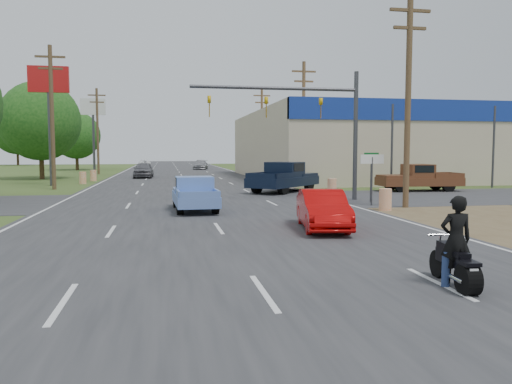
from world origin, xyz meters
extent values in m
plane|color=#31431B|center=(0.00, 0.00, 0.00)|extent=(200.00, 200.00, 0.00)
cube|color=#2D2D30|center=(0.00, 40.00, 0.01)|extent=(15.00, 180.00, 0.02)
cube|color=#2D2D30|center=(0.00, 18.00, 0.01)|extent=(120.00, 10.00, 0.02)
cube|color=brown|center=(11.00, 10.00, 0.01)|extent=(8.00, 18.00, 0.01)
cube|color=#B7A88C|center=(32.00, 40.00, 3.30)|extent=(50.00, 28.00, 6.60)
cylinder|color=#4C3823|center=(9.50, 13.00, 5.00)|extent=(0.28, 0.28, 10.00)
cube|color=#4C3823|center=(9.50, 13.00, 9.20)|extent=(2.00, 0.14, 0.14)
cube|color=#4C3823|center=(9.50, 13.00, 8.40)|extent=(1.60, 0.14, 0.14)
cylinder|color=#4C3823|center=(9.50, 31.00, 5.00)|extent=(0.28, 0.28, 10.00)
cube|color=#4C3823|center=(9.50, 31.00, 9.20)|extent=(2.00, 0.14, 0.14)
cube|color=#4C3823|center=(9.50, 31.00, 8.40)|extent=(1.60, 0.14, 0.14)
cylinder|color=#4C3823|center=(9.50, 49.00, 5.00)|extent=(0.28, 0.28, 10.00)
cube|color=#4C3823|center=(9.50, 49.00, 9.20)|extent=(2.00, 0.14, 0.14)
cube|color=#4C3823|center=(9.50, 49.00, 8.40)|extent=(1.60, 0.14, 0.14)
cylinder|color=#4C3823|center=(-9.50, 28.00, 5.00)|extent=(0.28, 0.28, 10.00)
cube|color=#4C3823|center=(-9.50, 28.00, 9.20)|extent=(2.00, 0.14, 0.14)
cube|color=#4C3823|center=(-9.50, 28.00, 8.40)|extent=(1.60, 0.14, 0.14)
cylinder|color=#4C3823|center=(-9.50, 52.00, 5.00)|extent=(0.28, 0.28, 10.00)
cube|color=#4C3823|center=(-9.50, 52.00, 9.20)|extent=(2.00, 0.14, 0.14)
cube|color=#4C3823|center=(-9.50, 52.00, 8.40)|extent=(1.60, 0.14, 0.14)
cylinder|color=#422D19|center=(-13.50, 42.00, 1.62)|extent=(0.44, 0.44, 3.24)
sphere|color=#154313|center=(-13.50, 42.00, 5.58)|extent=(7.56, 7.56, 7.56)
cylinder|color=#422D19|center=(-14.20, 66.00, 1.44)|extent=(0.44, 0.44, 2.88)
sphere|color=#154313|center=(-14.20, 66.00, 4.96)|extent=(6.72, 6.72, 6.72)
cylinder|color=#422D19|center=(55.00, 70.00, 1.80)|extent=(0.44, 0.44, 3.60)
sphere|color=#154313|center=(55.00, 70.00, 6.20)|extent=(8.40, 8.40, 8.40)
cylinder|color=#422D19|center=(30.00, 95.00, 1.71)|extent=(0.44, 0.44, 3.42)
sphere|color=#154313|center=(30.00, 95.00, 5.89)|extent=(7.98, 7.98, 7.98)
cylinder|color=#422D19|center=(-30.00, 95.00, 1.89)|extent=(0.44, 0.44, 3.78)
sphere|color=#154313|center=(-30.00, 95.00, 6.51)|extent=(8.82, 8.82, 8.82)
cylinder|color=orange|center=(8.00, 12.00, 0.50)|extent=(0.56, 0.56, 1.00)
cylinder|color=orange|center=(8.40, 20.50, 0.50)|extent=(0.56, 0.56, 1.00)
cylinder|color=orange|center=(-8.50, 34.00, 0.50)|extent=(0.56, 0.56, 1.00)
cylinder|color=orange|center=(-8.20, 38.00, 0.50)|extent=(0.56, 0.56, 1.00)
cylinder|color=#3F3F44|center=(-10.50, 32.00, 4.50)|extent=(0.30, 0.30, 9.00)
cube|color=#B21414|center=(-10.50, 32.00, 8.20)|extent=(3.00, 0.35, 2.00)
cylinder|color=#3F3F44|center=(-10.50, 56.00, 4.50)|extent=(0.30, 0.30, 9.00)
cube|color=white|center=(-10.50, 56.00, 8.20)|extent=(3.00, 0.35, 2.00)
cylinder|color=#3F3F44|center=(8.20, 14.00, 1.20)|extent=(0.08, 0.08, 2.40)
cube|color=white|center=(8.20, 14.00, 2.30)|extent=(1.20, 0.05, 0.45)
cylinder|color=#3F3F44|center=(8.80, 15.50, 1.20)|extent=(0.08, 0.08, 2.40)
cube|color=#0C591E|center=(8.80, 15.50, 2.50)|extent=(0.80, 0.04, 0.22)
cylinder|color=#3F3F44|center=(8.50, 17.00, 3.50)|extent=(0.24, 0.24, 7.00)
cylinder|color=#3F3F44|center=(4.00, 17.00, 6.00)|extent=(9.00, 0.18, 0.18)
imported|color=gold|center=(6.50, 17.00, 5.55)|extent=(0.18, 0.40, 1.10)
imported|color=gold|center=(3.50, 17.00, 5.55)|extent=(0.18, 0.40, 1.10)
imported|color=gold|center=(0.50, 17.00, 5.55)|extent=(0.18, 0.40, 1.10)
imported|color=#BB0908|center=(3.50, 7.24, 0.67)|extent=(2.05, 4.26, 1.35)
cylinder|color=black|center=(3.73, -0.79, 0.30)|extent=(0.35, 0.62, 0.59)
cylinder|color=black|center=(3.86, 0.51, 0.30)|extent=(0.17, 0.60, 0.59)
cube|color=black|center=(3.80, -0.12, 0.56)|extent=(0.31, 1.09, 0.27)
cube|color=black|center=(3.82, 0.11, 0.74)|extent=(0.28, 0.52, 0.20)
cube|color=black|center=(3.77, -0.39, 0.70)|extent=(0.32, 0.52, 0.09)
cylinder|color=white|center=(3.85, 0.37, 0.94)|extent=(0.58, 0.11, 0.04)
cube|color=white|center=(3.70, -0.98, 0.49)|extent=(0.16, 0.03, 0.11)
imported|color=black|center=(3.78, -0.26, 0.86)|extent=(0.67, 0.47, 1.72)
cylinder|color=black|center=(-1.30, 14.89, 0.36)|extent=(0.29, 0.72, 0.72)
cylinder|color=black|center=(0.20, 14.94, 0.36)|extent=(0.29, 0.72, 0.72)
cylinder|color=black|center=(-1.20, 12.10, 0.36)|extent=(0.29, 0.72, 0.72)
cylinder|color=black|center=(0.30, 12.15, 0.36)|extent=(0.29, 0.72, 0.72)
cube|color=#648AD7|center=(-0.50, 13.52, 0.55)|extent=(1.95, 4.71, 0.46)
cube|color=#648AD7|center=(-0.55, 14.91, 0.85)|extent=(1.76, 1.82, 0.16)
cube|color=#648AD7|center=(-0.50, 13.61, 1.16)|extent=(1.69, 1.45, 0.76)
cube|color=black|center=(-0.50, 13.61, 1.30)|extent=(1.72, 1.17, 0.40)
cube|color=#648AD7|center=(-0.42, 11.24, 0.91)|extent=(1.65, 0.13, 0.27)
cylinder|color=black|center=(6.38, 24.78, 0.46)|extent=(0.88, 0.91, 0.92)
cylinder|color=black|center=(7.80, 23.47, 0.46)|extent=(0.88, 0.91, 0.92)
cylinder|color=black|center=(3.95, 22.15, 0.46)|extent=(0.88, 0.91, 0.92)
cylinder|color=black|center=(5.36, 20.84, 0.46)|extent=(0.88, 0.91, 0.92)
cube|color=black|center=(5.87, 22.81, 0.71)|extent=(5.74, 5.94, 0.60)
cube|color=black|center=(7.09, 24.12, 1.09)|extent=(3.14, 3.15, 0.21)
cube|color=black|center=(5.95, 22.90, 1.49)|extent=(2.77, 2.75, 0.98)
cube|color=black|center=(5.95, 22.90, 1.66)|extent=(2.56, 2.52, 0.52)
cube|color=black|center=(3.89, 20.66, 1.17)|extent=(1.61, 1.50, 0.34)
cylinder|color=black|center=(13.37, 21.20, 0.42)|extent=(0.86, 0.36, 0.84)
cylinder|color=black|center=(13.46, 22.97, 0.42)|extent=(0.86, 0.36, 0.84)
cylinder|color=black|center=(16.66, 21.03, 0.42)|extent=(0.86, 0.36, 0.84)
cylinder|color=black|center=(16.75, 22.80, 0.42)|extent=(0.86, 0.36, 0.84)
cube|color=#59301A|center=(15.06, 22.00, 0.65)|extent=(5.59, 2.39, 0.55)
cube|color=#59301A|center=(13.42, 22.09, 1.00)|extent=(2.19, 2.11, 0.19)
cube|color=#59301A|center=(14.95, 22.01, 1.37)|extent=(1.74, 2.02, 0.90)
cube|color=black|center=(14.95, 22.01, 1.53)|extent=(1.42, 2.05, 0.47)
cube|color=#59301A|center=(17.74, 21.86, 1.08)|extent=(0.19, 1.94, 0.32)
imported|color=slate|center=(-3.95, 42.63, 0.79)|extent=(2.01, 4.68, 1.58)
imported|color=#99999D|center=(3.42, 65.43, 0.69)|extent=(2.73, 5.04, 1.39)
imported|color=white|center=(-5.23, 78.18, 0.61)|extent=(2.32, 4.52, 1.22)
camera|label=1|loc=(-1.80, -9.03, 2.67)|focal=35.00mm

